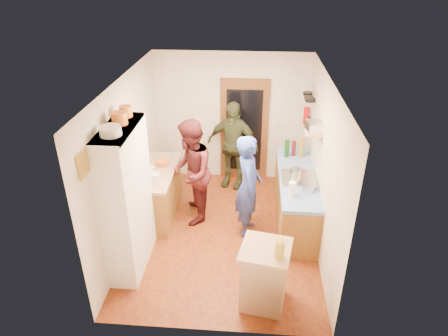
# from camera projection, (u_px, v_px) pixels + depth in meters

# --- Properties ---
(floor) EXTENTS (3.00, 4.00, 0.02)m
(floor) POSITION_uv_depth(u_px,v_px,m) (224.00, 233.00, 6.75)
(floor) COLOR #833A0F
(floor) RESTS_ON ground
(ceiling) EXTENTS (3.00, 4.00, 0.02)m
(ceiling) POSITION_uv_depth(u_px,v_px,m) (224.00, 81.00, 5.52)
(ceiling) COLOR silver
(ceiling) RESTS_ON ground
(wall_back) EXTENTS (3.00, 0.02, 2.60)m
(wall_back) POSITION_uv_depth(u_px,v_px,m) (232.00, 118.00, 7.90)
(wall_back) COLOR silver
(wall_back) RESTS_ON ground
(wall_front) EXTENTS (3.00, 0.02, 2.60)m
(wall_front) POSITION_uv_depth(u_px,v_px,m) (209.00, 249.00, 4.36)
(wall_front) COLOR silver
(wall_front) RESTS_ON ground
(wall_left) EXTENTS (0.02, 4.00, 2.60)m
(wall_left) POSITION_uv_depth(u_px,v_px,m) (128.00, 161.00, 6.24)
(wall_left) COLOR silver
(wall_left) RESTS_ON ground
(wall_right) EXTENTS (0.02, 4.00, 2.60)m
(wall_right) POSITION_uv_depth(u_px,v_px,m) (323.00, 168.00, 6.03)
(wall_right) COLOR silver
(wall_right) RESTS_ON ground
(door_frame) EXTENTS (0.95, 0.06, 2.10)m
(door_frame) POSITION_uv_depth(u_px,v_px,m) (244.00, 131.00, 7.97)
(door_frame) COLOR brown
(door_frame) RESTS_ON ground
(door_glass) EXTENTS (0.70, 0.02, 1.70)m
(door_glass) POSITION_uv_depth(u_px,v_px,m) (244.00, 131.00, 7.94)
(door_glass) COLOR black
(door_glass) RESTS_ON door_frame
(hutch_body) EXTENTS (0.40, 1.20, 2.20)m
(hutch_body) POSITION_uv_depth(u_px,v_px,m) (127.00, 200.00, 5.61)
(hutch_body) COLOR white
(hutch_body) RESTS_ON ground
(hutch_top_shelf) EXTENTS (0.40, 1.14, 0.04)m
(hutch_top_shelf) POSITION_uv_depth(u_px,v_px,m) (118.00, 129.00, 5.10)
(hutch_top_shelf) COLOR white
(hutch_top_shelf) RESTS_ON hutch_body
(plate_stack) EXTENTS (0.27, 0.27, 0.11)m
(plate_stack) POSITION_uv_depth(u_px,v_px,m) (110.00, 131.00, 4.84)
(plate_stack) COLOR white
(plate_stack) RESTS_ON hutch_top_shelf
(orange_pot_a) EXTENTS (0.20, 0.20, 0.16)m
(orange_pot_a) POSITION_uv_depth(u_px,v_px,m) (119.00, 118.00, 5.15)
(orange_pot_a) COLOR orange
(orange_pot_a) RESTS_ON hutch_top_shelf
(orange_pot_b) EXTENTS (0.17, 0.17, 0.15)m
(orange_pot_b) POSITION_uv_depth(u_px,v_px,m) (126.00, 111.00, 5.40)
(orange_pot_b) COLOR orange
(orange_pot_b) RESTS_ON hutch_top_shelf
(left_counter_base) EXTENTS (0.60, 1.40, 0.85)m
(left_counter_base) POSITION_uv_depth(u_px,v_px,m) (158.00, 194.00, 7.02)
(left_counter_base) COLOR olive
(left_counter_base) RESTS_ON ground
(left_counter_top) EXTENTS (0.64, 1.44, 0.05)m
(left_counter_top) POSITION_uv_depth(u_px,v_px,m) (156.00, 172.00, 6.81)
(left_counter_top) COLOR tan
(left_counter_top) RESTS_ON left_counter_base
(toaster) EXTENTS (0.25, 0.18, 0.18)m
(toaster) POSITION_uv_depth(u_px,v_px,m) (152.00, 179.00, 6.37)
(toaster) COLOR white
(toaster) RESTS_ON left_counter_top
(kettle) EXTENTS (0.18, 0.18, 0.17)m
(kettle) POSITION_uv_depth(u_px,v_px,m) (150.00, 172.00, 6.58)
(kettle) COLOR white
(kettle) RESTS_ON left_counter_top
(orange_bowl) EXTENTS (0.23, 0.23, 0.09)m
(orange_bowl) POSITION_uv_depth(u_px,v_px,m) (163.00, 163.00, 6.94)
(orange_bowl) COLOR orange
(orange_bowl) RESTS_ON left_counter_top
(chopping_board) EXTENTS (0.35, 0.30, 0.02)m
(chopping_board) POSITION_uv_depth(u_px,v_px,m) (163.00, 157.00, 7.22)
(chopping_board) COLOR tan
(chopping_board) RESTS_ON left_counter_top
(right_counter_base) EXTENTS (0.60, 2.20, 0.84)m
(right_counter_base) POSITION_uv_depth(u_px,v_px,m) (295.00, 199.00, 6.90)
(right_counter_base) COLOR olive
(right_counter_base) RESTS_ON ground
(right_counter_top) EXTENTS (0.62, 2.22, 0.06)m
(right_counter_top) POSITION_uv_depth(u_px,v_px,m) (297.00, 176.00, 6.69)
(right_counter_top) COLOR #093FAB
(right_counter_top) RESTS_ON right_counter_base
(hob) EXTENTS (0.55, 0.58, 0.04)m
(hob) POSITION_uv_depth(u_px,v_px,m) (298.00, 178.00, 6.52)
(hob) COLOR silver
(hob) RESTS_ON right_counter_top
(pot_on_hob) EXTENTS (0.19, 0.19, 0.12)m
(pot_on_hob) POSITION_uv_depth(u_px,v_px,m) (296.00, 172.00, 6.54)
(pot_on_hob) COLOR silver
(pot_on_hob) RESTS_ON hob
(bottle_a) EXTENTS (0.09, 0.09, 0.33)m
(bottle_a) POSITION_uv_depth(u_px,v_px,m) (287.00, 149.00, 7.19)
(bottle_a) COLOR #143F14
(bottle_a) RESTS_ON right_counter_top
(bottle_b) EXTENTS (0.09, 0.09, 0.29)m
(bottle_b) POSITION_uv_depth(u_px,v_px,m) (294.00, 148.00, 7.25)
(bottle_b) COLOR #591419
(bottle_b) RESTS_ON right_counter_top
(bottle_c) EXTENTS (0.11, 0.11, 0.36)m
(bottle_c) POSITION_uv_depth(u_px,v_px,m) (301.00, 148.00, 7.18)
(bottle_c) COLOR olive
(bottle_c) RESTS_ON right_counter_top
(paper_towel) EXTENTS (0.11, 0.11, 0.24)m
(paper_towel) POSITION_uv_depth(u_px,v_px,m) (292.00, 189.00, 6.02)
(paper_towel) COLOR white
(paper_towel) RESTS_ON right_counter_top
(mixing_bowl) EXTENTS (0.30, 0.30, 0.10)m
(mixing_bowl) POSITION_uv_depth(u_px,v_px,m) (307.00, 186.00, 6.23)
(mixing_bowl) COLOR silver
(mixing_bowl) RESTS_ON right_counter_top
(island_base) EXTENTS (0.64, 0.64, 0.86)m
(island_base) POSITION_uv_depth(u_px,v_px,m) (264.00, 277.00, 5.20)
(island_base) COLOR tan
(island_base) RESTS_ON ground
(island_top) EXTENTS (0.72, 0.72, 0.05)m
(island_top) POSITION_uv_depth(u_px,v_px,m) (266.00, 250.00, 4.99)
(island_top) COLOR tan
(island_top) RESTS_ON island_base
(cutting_board) EXTENTS (0.40, 0.34, 0.02)m
(cutting_board) POSITION_uv_depth(u_px,v_px,m) (263.00, 246.00, 5.04)
(cutting_board) COLOR white
(cutting_board) RESTS_ON island_top
(oil_jar) EXTENTS (0.14, 0.14, 0.24)m
(oil_jar) POSITION_uv_depth(u_px,v_px,m) (280.00, 249.00, 4.78)
(oil_jar) COLOR #AD9E2D
(oil_jar) RESTS_ON island_top
(pan_rail) EXTENTS (0.02, 0.65, 0.02)m
(pan_rail) POSITION_uv_depth(u_px,v_px,m) (313.00, 90.00, 7.02)
(pan_rail) COLOR silver
(pan_rail) RESTS_ON wall_right
(pan_hang_a) EXTENTS (0.18, 0.18, 0.05)m
(pan_hang_a) POSITION_uv_depth(u_px,v_px,m) (310.00, 100.00, 6.93)
(pan_hang_a) COLOR black
(pan_hang_a) RESTS_ON pan_rail
(pan_hang_b) EXTENTS (0.16, 0.16, 0.05)m
(pan_hang_b) POSITION_uv_depth(u_px,v_px,m) (309.00, 97.00, 7.12)
(pan_hang_b) COLOR black
(pan_hang_b) RESTS_ON pan_rail
(pan_hang_c) EXTENTS (0.17, 0.17, 0.05)m
(pan_hang_c) POSITION_uv_depth(u_px,v_px,m) (308.00, 94.00, 7.29)
(pan_hang_c) COLOR black
(pan_hang_c) RESTS_ON pan_rail
(wall_shelf) EXTENTS (0.26, 0.42, 0.03)m
(wall_shelf) POSITION_uv_depth(u_px,v_px,m) (313.00, 132.00, 6.25)
(wall_shelf) COLOR tan
(wall_shelf) RESTS_ON wall_right
(radio) EXTENTS (0.26, 0.33, 0.15)m
(radio) POSITION_uv_depth(u_px,v_px,m) (314.00, 126.00, 6.20)
(radio) COLOR silver
(radio) RESTS_ON wall_shelf
(ext_bracket) EXTENTS (0.06, 0.10, 0.04)m
(ext_bracket) POSITION_uv_depth(u_px,v_px,m) (309.00, 118.00, 7.46)
(ext_bracket) COLOR black
(ext_bracket) RESTS_ON wall_right
(fire_extinguisher) EXTENTS (0.11, 0.11, 0.32)m
(fire_extinguisher) POSITION_uv_depth(u_px,v_px,m) (306.00, 116.00, 7.44)
(fire_extinguisher) COLOR red
(fire_extinguisher) RESTS_ON wall_right
(picture_frame) EXTENTS (0.03, 0.25, 0.30)m
(picture_frame) POSITION_uv_depth(u_px,v_px,m) (83.00, 164.00, 4.52)
(picture_frame) COLOR gold
(picture_frame) RESTS_ON wall_left
(person_hob) EXTENTS (0.46, 0.66, 1.75)m
(person_hob) POSITION_uv_depth(u_px,v_px,m) (250.00, 187.00, 6.36)
(person_hob) COLOR navy
(person_hob) RESTS_ON ground
(person_left) EXTENTS (0.79, 0.96, 1.84)m
(person_left) POSITION_uv_depth(u_px,v_px,m) (193.00, 171.00, 6.72)
(person_left) COLOR #461518
(person_left) RESTS_ON ground
(person_back) EXTENTS (1.12, 0.70, 1.77)m
(person_back) POSITION_uv_depth(u_px,v_px,m) (233.00, 145.00, 7.75)
(person_back) COLOR #363B22
(person_back) RESTS_ON ground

